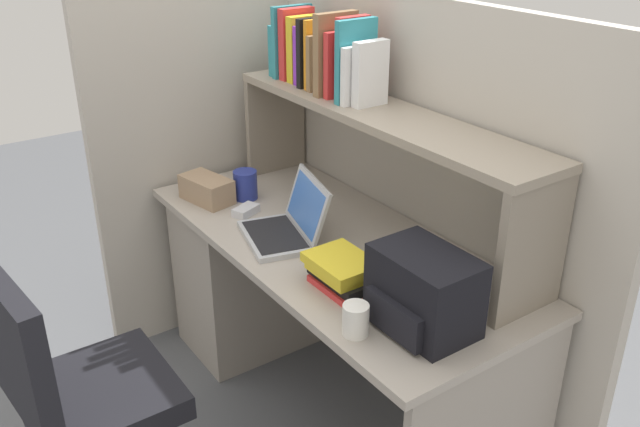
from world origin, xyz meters
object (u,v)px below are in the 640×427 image
(snack_canister, at_px, (245,185))
(office_chair, at_px, (86,419))
(backpack, at_px, (423,292))
(laptop, at_px, (288,225))
(tissue_box, at_px, (207,189))
(computer_mouse, at_px, (246,211))
(paper_cup, at_px, (356,320))

(snack_canister, relative_size, office_chair, 0.13)
(backpack, bearing_deg, laptop, -178.66)
(backpack, bearing_deg, tissue_box, -174.37)
(laptop, relative_size, snack_canister, 3.12)
(computer_mouse, bearing_deg, backpack, -19.05)
(computer_mouse, xyz_separation_m, snack_canister, (-0.13, 0.08, 0.04))
(computer_mouse, distance_m, snack_canister, 0.16)
(backpack, relative_size, paper_cup, 3.17)
(computer_mouse, bearing_deg, paper_cup, -30.53)
(computer_mouse, height_order, tissue_box, tissue_box)
(computer_mouse, bearing_deg, laptop, -14.92)
(paper_cup, xyz_separation_m, tissue_box, (-1.07, 0.07, 0.00))
(office_chair, bearing_deg, laptop, -87.63)
(tissue_box, distance_m, snack_canister, 0.16)
(paper_cup, height_order, office_chair, office_chair)
(tissue_box, bearing_deg, computer_mouse, 6.11)
(backpack, xyz_separation_m, tissue_box, (-1.14, -0.11, -0.06))
(paper_cup, distance_m, office_chair, 0.91)
(backpack, xyz_separation_m, office_chair, (-0.57, -0.84, -0.45))
(paper_cup, xyz_separation_m, snack_canister, (-1.00, 0.21, 0.01))
(computer_mouse, relative_size, paper_cup, 1.10)
(backpack, distance_m, snack_canister, 1.08)
(backpack, relative_size, snack_canister, 2.55)
(snack_canister, bearing_deg, office_chair, -59.53)
(paper_cup, distance_m, snack_canister, 1.02)
(computer_mouse, height_order, office_chair, office_chair)
(backpack, xyz_separation_m, computer_mouse, (-0.94, -0.05, -0.10))
(tissue_box, bearing_deg, paper_cup, -15.25)
(computer_mouse, relative_size, office_chair, 0.11)
(tissue_box, height_order, office_chair, office_chair)
(computer_mouse, xyz_separation_m, tissue_box, (-0.20, -0.06, 0.03))
(backpack, relative_size, office_chair, 0.32)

